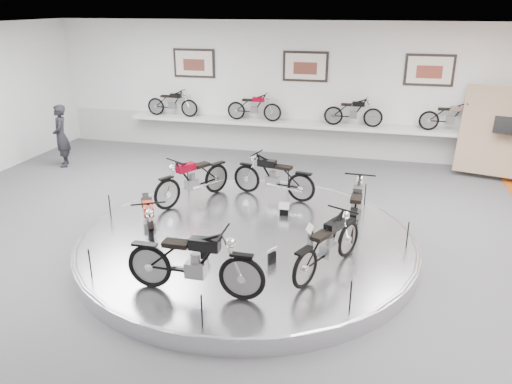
% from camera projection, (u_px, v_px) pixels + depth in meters
% --- Properties ---
extents(floor, '(16.00, 16.00, 0.00)m').
position_uv_depth(floor, '(243.00, 256.00, 9.38)').
color(floor, '#515154').
rests_on(floor, ground).
extents(ceiling, '(16.00, 16.00, 0.00)m').
position_uv_depth(ceiling, '(241.00, 34.00, 7.96)').
color(ceiling, white).
rests_on(ceiling, wall_back).
extents(wall_back, '(16.00, 0.00, 16.00)m').
position_uv_depth(wall_back, '(305.00, 90.00, 15.02)').
color(wall_back, white).
rests_on(wall_back, floor).
extents(dado_band, '(15.68, 0.04, 1.10)m').
position_uv_depth(dado_band, '(303.00, 137.00, 15.52)').
color(dado_band, '#BCBCBA').
rests_on(dado_band, floor).
extents(display_platform, '(6.40, 6.40, 0.30)m').
position_uv_depth(display_platform, '(247.00, 242.00, 9.60)').
color(display_platform, silver).
rests_on(display_platform, floor).
extents(platform_rim, '(6.40, 6.40, 0.10)m').
position_uv_depth(platform_rim, '(247.00, 236.00, 9.56)').
color(platform_rim, '#B2B2BA').
rests_on(platform_rim, display_platform).
extents(shelf, '(11.00, 0.55, 0.10)m').
position_uv_depth(shelf, '(302.00, 125.00, 15.10)').
color(shelf, silver).
rests_on(shelf, wall_back).
extents(poster_left, '(1.35, 0.06, 0.88)m').
position_uv_depth(poster_left, '(194.00, 63.00, 15.54)').
color(poster_left, beige).
rests_on(poster_left, wall_back).
extents(poster_center, '(1.35, 0.06, 0.88)m').
position_uv_depth(poster_center, '(305.00, 66.00, 14.73)').
color(poster_center, beige).
rests_on(poster_center, wall_back).
extents(poster_right, '(1.35, 0.06, 0.88)m').
position_uv_depth(poster_right, '(429.00, 70.00, 13.93)').
color(poster_right, beige).
rests_on(poster_right, wall_back).
extents(display_panel, '(2.56, 1.52, 2.30)m').
position_uv_depth(display_panel, '(508.00, 132.00, 13.19)').
color(display_panel, '#957562').
rests_on(display_panel, floor).
extents(shelf_bike_a, '(1.22, 0.43, 0.73)m').
position_uv_depth(shelf_bike_a, '(172.00, 105.00, 15.92)').
color(shelf_bike_a, black).
rests_on(shelf_bike_a, shelf).
extents(shelf_bike_b, '(1.22, 0.43, 0.73)m').
position_uv_depth(shelf_bike_b, '(254.00, 109.00, 15.30)').
color(shelf_bike_b, maroon).
rests_on(shelf_bike_b, shelf).
extents(shelf_bike_c, '(1.22, 0.43, 0.73)m').
position_uv_depth(shelf_bike_c, '(353.00, 114.00, 14.61)').
color(shelf_bike_c, black).
rests_on(shelf_bike_c, shelf).
extents(shelf_bike_d, '(1.22, 0.43, 0.73)m').
position_uv_depth(shelf_bike_d, '(451.00, 119.00, 13.99)').
color(shelf_bike_d, '#9F9FA3').
rests_on(shelf_bike_d, shelf).
extents(bike_a, '(0.66, 1.76, 1.03)m').
position_uv_depth(bike_a, '(356.00, 206.00, 9.56)').
color(bike_a, '#9F9FA3').
rests_on(bike_a, display_platform).
extents(bike_b, '(1.80, 0.95, 1.00)m').
position_uv_depth(bike_b, '(273.00, 176.00, 11.25)').
color(bike_b, black).
rests_on(bike_b, display_platform).
extents(bike_c, '(1.42, 1.85, 1.04)m').
position_uv_depth(bike_c, '(193.00, 179.00, 11.03)').
color(bike_c, maroon).
rests_on(bike_c, display_platform).
extents(bike_d, '(1.36, 1.78, 1.00)m').
position_uv_depth(bike_d, '(149.00, 220.00, 8.98)').
color(bike_d, red).
rests_on(bike_d, display_platform).
extents(bike_e, '(1.86, 0.66, 1.09)m').
position_uv_depth(bike_e, '(194.00, 261.00, 7.44)').
color(bike_e, black).
rests_on(bike_e, display_platform).
extents(bike_f, '(1.24, 1.77, 0.98)m').
position_uv_depth(bike_f, '(328.00, 244.00, 8.10)').
color(bike_f, black).
rests_on(bike_f, display_platform).
extents(visitor, '(0.70, 0.78, 1.79)m').
position_uv_depth(visitor, '(61.00, 136.00, 14.27)').
color(visitor, black).
rests_on(visitor, floor).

